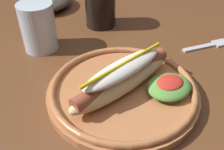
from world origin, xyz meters
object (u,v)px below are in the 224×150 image
at_px(fork, 209,45).
at_px(side_bowl, 44,0).
at_px(hot_dog_plate, 125,87).
at_px(water_cup, 38,27).
at_px(soda_cup, 100,4).

distance_m(fork, side_bowl, 0.50).
bearing_deg(hot_dog_plate, water_cup, 101.06).
bearing_deg(water_cup, fork, -36.06).
height_order(fork, soda_cup, soda_cup).
bearing_deg(soda_cup, side_bowl, 109.44).
bearing_deg(fork, hot_dog_plate, -159.97).
distance_m(hot_dog_plate, side_bowl, 0.46).
bearing_deg(hot_dog_plate, soda_cup, 63.52).
xyz_separation_m(hot_dog_plate, water_cup, (-0.05, 0.25, 0.03)).
bearing_deg(water_cup, hot_dog_plate, -78.94).
bearing_deg(water_cup, soda_cup, 4.43).
bearing_deg(side_bowl, soda_cup, -70.56).
relative_size(hot_dog_plate, soda_cup, 2.35).
xyz_separation_m(hot_dog_plate, fork, (0.27, 0.01, -0.02)).
distance_m(hot_dog_plate, water_cup, 0.25).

